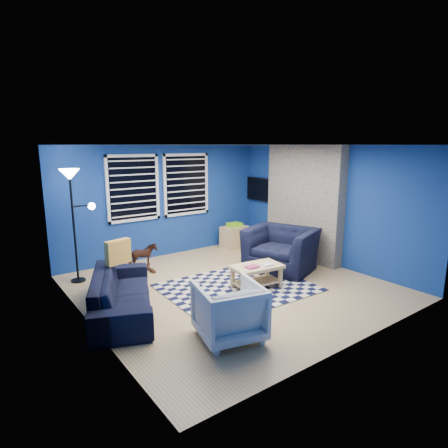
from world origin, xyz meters
name	(u,v)px	position (x,y,z in m)	size (l,w,h in m)	color
floor	(232,287)	(0.00, 0.00, 0.00)	(5.00, 5.00, 0.00)	tan
ceiling	(232,145)	(0.00, 0.00, 2.50)	(5.00, 5.00, 0.00)	white
wall_back	(165,201)	(0.00, 2.50, 1.25)	(5.00, 5.00, 0.00)	navy
wall_left	(85,240)	(-2.50, 0.00, 1.25)	(5.00, 5.00, 0.00)	navy
wall_right	(326,205)	(2.50, 0.00, 1.25)	(5.00, 5.00, 0.00)	navy
fireplace	(303,205)	(2.36, 0.50, 1.20)	(0.65, 2.00, 2.50)	gray
window_left	(133,188)	(-0.75, 2.46, 1.60)	(1.17, 0.06, 1.42)	black
window_right	(186,185)	(0.55, 2.46, 1.60)	(1.17, 0.06, 1.42)	black
tv	(261,189)	(2.45, 2.00, 1.40)	(0.07, 1.00, 0.58)	black
rug	(238,288)	(0.04, -0.11, 0.01)	(2.50, 2.00, 0.02)	black
sofa	(122,293)	(-1.98, 0.16, 0.31)	(0.83, 2.12, 0.62)	black
armchair_big	(281,249)	(1.39, 0.17, 0.43)	(1.15, 1.31, 0.85)	black
armchair_bent	(229,311)	(-1.14, -1.42, 0.38)	(0.80, 0.83, 0.75)	gray
rocking_horse	(143,256)	(-0.91, 1.77, 0.31)	(0.57, 0.26, 0.48)	#4B3018
coffee_table	(257,272)	(0.31, -0.32, 0.31)	(0.94, 0.62, 0.44)	tan
cabinet	(234,236)	(1.68, 2.09, 0.27)	(0.68, 0.49, 0.62)	tan
floor_lamp	(72,190)	(-2.13, 1.92, 1.71)	(0.57, 0.35, 2.09)	black
throw_pillow	(118,252)	(-1.83, 0.62, 0.82)	(0.41, 0.12, 0.39)	gold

